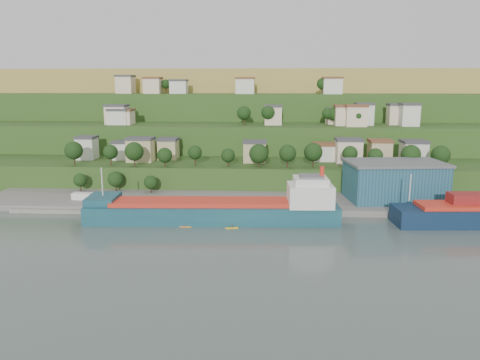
# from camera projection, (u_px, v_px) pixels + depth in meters

# --- Properties ---
(ground) EXTENTS (500.00, 500.00, 0.00)m
(ground) POSITION_uv_depth(u_px,v_px,m) (246.00, 230.00, 128.90)
(ground) COLOR #425049
(ground) RESTS_ON ground
(quay) EXTENTS (220.00, 26.00, 4.00)m
(quay) POSITION_uv_depth(u_px,v_px,m) (311.00, 206.00, 155.06)
(quay) COLOR slate
(quay) RESTS_ON ground
(pebble_beach) EXTENTS (40.00, 18.00, 2.40)m
(pebble_beach) POSITION_uv_depth(u_px,v_px,m) (83.00, 207.00, 153.80)
(pebble_beach) COLOR slate
(pebble_beach) RESTS_ON ground
(hillside) EXTENTS (360.00, 211.08, 96.00)m
(hillside) POSITION_uv_depth(u_px,v_px,m) (260.00, 149.00, 293.84)
(hillside) COLOR #284719
(hillside) RESTS_ON ground
(cargo_ship_near) EXTENTS (73.86, 15.25, 18.85)m
(cargo_ship_near) POSITION_uv_depth(u_px,v_px,m) (221.00, 212.00, 136.56)
(cargo_ship_near) COLOR #133A47
(cargo_ship_near) RESTS_ON ground
(warehouse) EXTENTS (33.02, 22.52, 12.80)m
(warehouse) POSITION_uv_depth(u_px,v_px,m) (394.00, 181.00, 153.93)
(warehouse) COLOR navy
(warehouse) RESTS_ON quay
(caravan) EXTENTS (6.86, 3.50, 3.07)m
(caravan) POSITION_uv_depth(u_px,v_px,m) (82.00, 197.00, 155.22)
(caravan) COLOR white
(caravan) RESTS_ON pebble_beach
(dinghy) EXTENTS (4.34, 2.62, 0.82)m
(dinghy) POSITION_uv_depth(u_px,v_px,m) (99.00, 204.00, 150.46)
(dinghy) COLOR silver
(dinghy) RESTS_ON pebble_beach
(kayak_orange) EXTENTS (3.32, 0.60, 0.83)m
(kayak_orange) POSITION_uv_depth(u_px,v_px,m) (186.00, 226.00, 131.90)
(kayak_orange) COLOR orange
(kayak_orange) RESTS_ON ground
(kayak_yellow) EXTENTS (3.73, 1.32, 0.92)m
(kayak_yellow) POSITION_uv_depth(u_px,v_px,m) (232.00, 227.00, 130.65)
(kayak_yellow) COLOR yellow
(kayak_yellow) RESTS_ON ground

